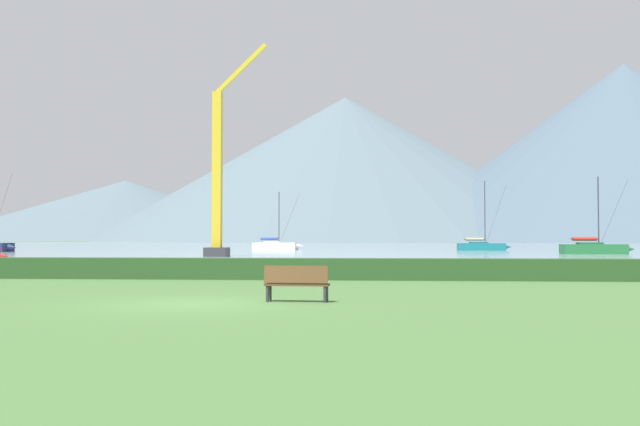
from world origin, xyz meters
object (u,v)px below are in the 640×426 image
(sailboat_slip_1, at_px, (276,245))
(sailboat_slip_6, at_px, (482,246))
(dock_crane, at_px, (219,184))
(park_bench_under_tree, at_px, (297,282))
(sailboat_slip_4, at_px, (594,248))

(sailboat_slip_1, xyz_separation_m, sailboat_slip_6, (27.79, -5.55, -0.01))
(sailboat_slip_1, bearing_deg, dock_crane, -83.04)
(sailboat_slip_1, distance_m, park_bench_under_tree, 83.76)
(park_bench_under_tree, height_order, dock_crane, dock_crane)
(sailboat_slip_4, distance_m, dock_crane, 38.65)
(sailboat_slip_4, bearing_deg, park_bench_under_tree, -115.77)
(sailboat_slip_6, relative_size, park_bench_under_tree, 5.31)
(sailboat_slip_6, bearing_deg, park_bench_under_tree, -104.24)
(park_bench_under_tree, bearing_deg, sailboat_slip_6, 82.82)
(sailboat_slip_6, relative_size, dock_crane, 0.48)
(sailboat_slip_1, relative_size, sailboat_slip_6, 0.90)
(sailboat_slip_4, bearing_deg, sailboat_slip_1, 141.95)
(dock_crane, bearing_deg, sailboat_slip_6, 49.65)
(sailboat_slip_1, height_order, sailboat_slip_6, sailboat_slip_6)
(sailboat_slip_4, bearing_deg, dock_crane, -164.03)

